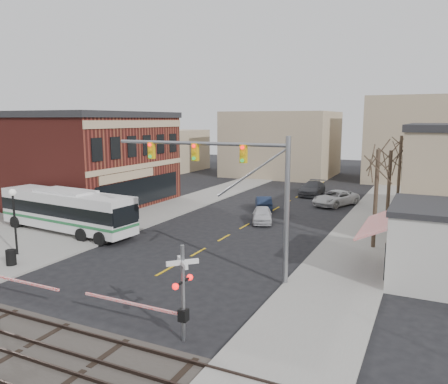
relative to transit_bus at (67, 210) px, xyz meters
The scene contains 20 objects.
ground 13.41m from the transit_bus, 27.27° to the right, with size 160.00×160.00×0.00m, color black.
sidewalk_west 14.21m from the transit_bus, 80.56° to the left, with size 5.00×60.00×0.12m, color gray.
sidewalk_east 25.51m from the transit_bus, 33.13° to the left, with size 5.00×60.00×0.12m, color gray.
ballast_strip 18.47m from the transit_bus, 50.03° to the right, with size 160.00×5.00×0.06m, color #332D28.
rail_tracks 18.46m from the transit_bus, 50.03° to the right, with size 160.00×3.91×0.14m.
brick_building 18.37m from the transit_bus, 146.85° to the left, with size 30.40×15.40×9.60m.
tree_east_a 23.14m from the transit_bus, 14.84° to the left, with size 0.28×0.28×6.75m.
tree_east_b 25.60m from the transit_bus, 27.78° to the left, with size 0.28×0.28×6.30m.
tree_east_c 30.34m from the transit_bus, 41.11° to the left, with size 0.28×0.28×7.20m.
transit_bus is the anchor object (origin of this frame).
traffic_signal_mast 16.69m from the transit_bus, 11.00° to the right, with size 10.85×0.30×8.00m.
rr_crossing_east 19.80m from the transit_bus, 32.90° to the right, with size 5.60×1.36×4.00m.
street_lamp 6.27m from the transit_bus, 75.61° to the right, with size 0.44×0.44×4.33m.
trash_bin 8.22m from the transit_bus, 68.27° to the right, with size 0.60×0.60×0.94m, color black.
car_a 16.07m from the transit_bus, 37.94° to the left, with size 1.63×4.06×1.38m, color silver.
car_b 18.58m from the transit_bus, 54.30° to the left, with size 1.45×4.15×1.37m, color #162037.
car_c 26.35m from the transit_bus, 50.31° to the left, with size 2.57×5.58×1.55m, color silver.
car_d 28.62m from the transit_bus, 62.89° to the left, with size 2.24×5.51×1.60m, color #45464B.
pedestrian_near 3.62m from the transit_bus, 23.09° to the right, with size 0.59×0.39×1.61m, color #5D4C4A.
pedestrian_far 3.14m from the transit_bus, 40.96° to the left, with size 0.82×0.64×1.69m, color #2E2C4E.
Camera 1 is at (13.80, -18.76, 8.84)m, focal length 35.00 mm.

